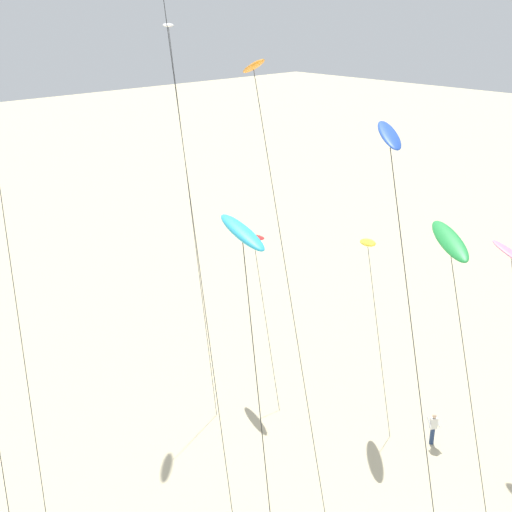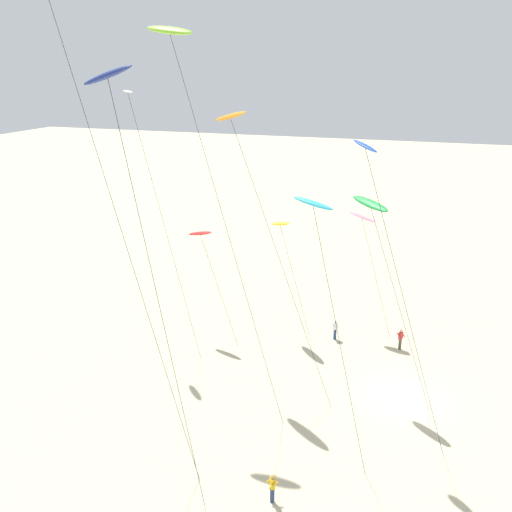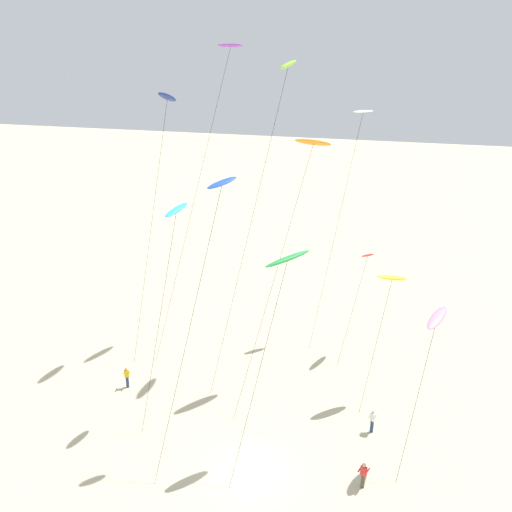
{
  "view_description": "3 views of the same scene",
  "coord_description": "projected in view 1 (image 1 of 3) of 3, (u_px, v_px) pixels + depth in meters",
  "views": [
    {
      "loc": [
        -17.26,
        -6.88,
        19.84
      ],
      "look_at": [
        0.29,
        11.52,
        9.74
      ],
      "focal_mm": 45.18,
      "sensor_mm": 36.0,
      "label": 1
    },
    {
      "loc": [
        -31.55,
        -0.33,
        20.44
      ],
      "look_at": [
        -2.68,
        9.26,
        9.66
      ],
      "focal_mm": 37.82,
      "sensor_mm": 36.0,
      "label": 2
    },
    {
      "loc": [
        7.63,
        -24.0,
        23.19
      ],
      "look_at": [
        -3.23,
        11.66,
        9.02
      ],
      "focal_mm": 37.91,
      "sensor_mm": 36.0,
      "label": 3
    }
  ],
  "objects": [
    {
      "name": "kite_orange",
      "position": [
        254.0,
        71.0,
        25.12
      ],
      "size": [
        4.57,
        9.41,
        18.05
      ],
      "color": "orange",
      "rests_on": "ground"
    },
    {
      "name": "kite_cyan",
      "position": [
        243.0,
        240.0,
        17.21
      ],
      "size": [
        2.06,
        4.82,
        14.41
      ],
      "color": "#33BFE0",
      "rests_on": "ground"
    },
    {
      "name": "kite_flyer_middle",
      "position": [
        433.0,
        428.0,
        30.66
      ],
      "size": [
        0.72,
        0.71,
        1.67
      ],
      "color": "navy",
      "rests_on": "ground"
    },
    {
      "name": "kite_white",
      "position": [
        170.0,
        39.0,
        31.89
      ],
      "size": [
        3.4,
        6.9,
        18.84
      ],
      "color": "white",
      "rests_on": "ground"
    },
    {
      "name": "kite_green",
      "position": [
        450.0,
        243.0,
        21.31
      ],
      "size": [
        3.24,
        6.16,
        12.86
      ],
      "color": "green",
      "rests_on": "ground"
    },
    {
      "name": "kite_blue",
      "position": [
        391.0,
        152.0,
        17.47
      ],
      "size": [
        3.22,
        6.63,
        16.8
      ],
      "color": "blue",
      "rests_on": "ground"
    },
    {
      "name": "kite_red",
      "position": [
        254.0,
        239.0,
        33.73
      ],
      "size": [
        2.08,
        4.73,
        8.71
      ],
      "color": "red",
      "rests_on": "ground"
    },
    {
      "name": "kite_yellow",
      "position": [
        368.0,
        244.0,
        30.99
      ],
      "size": [
        2.46,
        4.21,
        9.5
      ],
      "color": "yellow",
      "rests_on": "ground"
    },
    {
      "name": "kite_pink",
      "position": [
        511.0,
        255.0,
        28.75
      ],
      "size": [
        2.01,
        4.24,
        9.71
      ],
      "color": "pink",
      "rests_on": "ground"
    }
  ]
}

